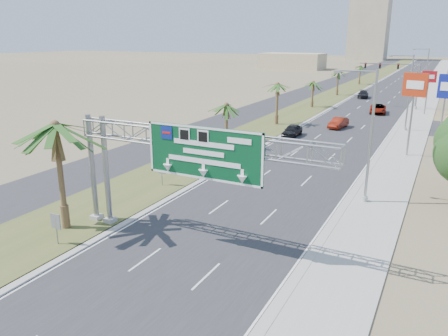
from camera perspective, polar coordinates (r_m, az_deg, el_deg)
name	(u,v)px	position (r m, az deg, el deg)	size (l,w,h in m)	color
road	(397,86)	(122.05, 21.65, 9.87)	(12.00, 300.00, 0.02)	#28282B
sidewalk_right	(433,88)	(121.49, 25.67, 9.40)	(4.00, 300.00, 0.10)	#9E9B93
median_grass	(357,84)	(123.45, 16.98, 10.40)	(7.00, 300.00, 0.12)	#475124
opposing_road	(331,83)	(124.90, 13.78, 10.68)	(8.00, 300.00, 0.02)	#28282B
sign_gantry	(184,148)	(25.39, -5.26, 2.68)	(16.75, 1.24, 7.50)	gray
palm_near	(55,126)	(28.99, -21.20, 5.15)	(5.70, 5.70, 8.35)	brown
palm_row_b	(226,106)	(48.56, 0.31, 8.11)	(3.99, 3.99, 5.95)	brown
palm_row_c	(278,85)	(63.04, 7.02, 10.68)	(3.99, 3.99, 6.75)	brown
palm_row_d	(313,83)	(80.21, 11.57, 10.86)	(3.99, 3.99, 5.45)	brown
palm_row_e	(338,72)	(98.51, 14.73, 12.08)	(3.99, 3.99, 6.15)	brown
palm_row_f	(361,67)	(122.99, 17.40, 12.52)	(3.99, 3.99, 5.75)	brown
streetlight_near	(368,143)	(34.03, 18.24, 3.16)	(3.27, 0.44, 10.00)	gray
streetlight_mid	(407,96)	(63.46, 22.83, 8.67)	(3.27, 0.44, 10.00)	gray
streetlight_far	(425,75)	(99.23, 24.75, 10.92)	(3.27, 0.44, 10.00)	gray
signal_mast	(406,81)	(83.42, 22.64, 10.44)	(10.28, 0.71, 8.00)	gray
median_signback_a	(56,224)	(28.27, -21.11, -6.79)	(0.75, 0.08, 2.08)	gray
median_signback_b	(162,170)	(37.08, -8.14, -0.27)	(0.75, 0.08, 2.08)	gray
tower_distant	(369,27)	(264.60, 18.41, 17.09)	(20.00, 16.00, 35.00)	tan
building_distant_left	(292,61)	(180.38, 8.92, 13.64)	(24.00, 14.00, 6.00)	tan
car_left_lane	(292,131)	(56.36, 8.89, 4.83)	(1.77, 4.41, 1.50)	black
car_mid_lane	(338,123)	(63.01, 14.71, 5.71)	(1.53, 4.40, 1.45)	#691509
car_right_lane	(378,109)	(77.25, 19.45, 7.28)	(2.47, 5.36, 1.49)	gray
car_far	(363,94)	(96.24, 17.71, 9.13)	(2.06, 5.08, 1.47)	black
pole_sign_red_near	(415,90)	(49.34, 23.64, 9.34)	(2.41, 0.79, 8.92)	gray
pole_sign_blue	(446,89)	(62.02, 27.04, 9.17)	(2.02, 0.50, 7.98)	gray
pole_sign_red_far	(429,80)	(78.40, 25.19, 10.39)	(2.22, 0.59, 7.20)	gray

